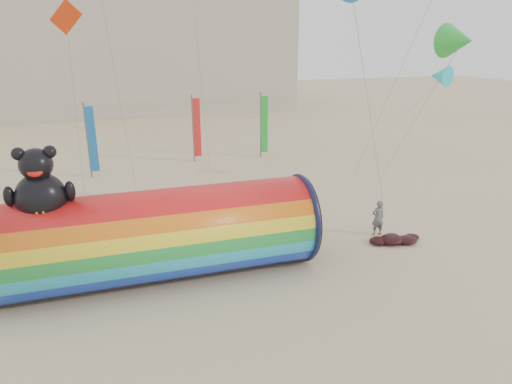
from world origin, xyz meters
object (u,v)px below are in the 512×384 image
object	(u,v)px
hotel_building	(46,28)
kite_handler	(378,218)
windsock_assembly	(157,233)
fabric_bundle	(395,239)

from	to	relation	value
hotel_building	kite_handler	size ratio (longest dim) A/B	33.71
hotel_building	windsock_assembly	world-z (taller)	hotel_building
kite_handler	fabric_bundle	distance (m)	1.33
hotel_building	fabric_bundle	xyz separation A→B (m)	(18.65, -46.88, -10.14)
hotel_building	windsock_assembly	distance (m)	48.08
kite_handler	hotel_building	bearing A→B (deg)	-67.34
windsock_assembly	kite_handler	bearing A→B (deg)	4.85
kite_handler	fabric_bundle	size ratio (longest dim) A/B	0.68
hotel_building	kite_handler	xyz separation A→B (m)	(18.33, -45.82, -9.42)
hotel_building	windsock_assembly	size ratio (longest dim) A/B	4.79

